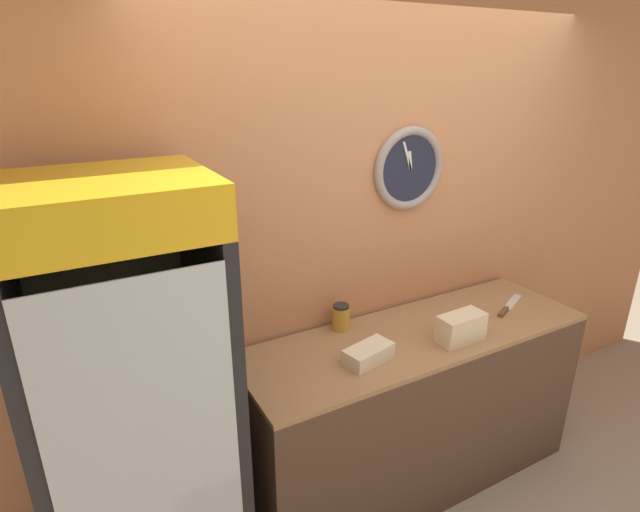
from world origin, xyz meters
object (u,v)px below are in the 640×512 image
object	(u,v)px
chefs_knife	(507,308)
beverage_cooler	(131,397)
sandwich_flat_left	(368,354)
sandwich_stack_bottom	(460,334)
sandwich_stack_middle	(462,321)
condiment_jar	(341,317)

from	to	relation	value
chefs_knife	beverage_cooler	bearing A→B (deg)	178.77
sandwich_flat_left	chefs_knife	world-z (taller)	sandwich_flat_left
sandwich_stack_bottom	sandwich_stack_middle	size ratio (longest dim) A/B	0.99
sandwich_stack_bottom	sandwich_flat_left	bearing A→B (deg)	172.52
chefs_knife	sandwich_flat_left	bearing A→B (deg)	-176.39
sandwich_stack_bottom	condiment_jar	distance (m)	0.60
sandwich_stack_bottom	sandwich_flat_left	size ratio (longest dim) A/B	0.94
chefs_knife	condiment_jar	xyz separation A→B (m)	(-0.94, 0.26, 0.06)
sandwich_flat_left	chefs_knife	distance (m)	0.98
beverage_cooler	condiment_jar	distance (m)	1.09
sandwich_stack_bottom	condiment_jar	bearing A→B (deg)	140.06
sandwich_stack_bottom	sandwich_stack_middle	xyz separation A→B (m)	(0.00, 0.00, 0.07)
sandwich_stack_bottom	sandwich_flat_left	world-z (taller)	sandwich_flat_left
chefs_knife	condiment_jar	bearing A→B (deg)	164.64
sandwich_flat_left	sandwich_stack_bottom	bearing A→B (deg)	-7.48
beverage_cooler	sandwich_stack_middle	bearing A→B (deg)	-6.39
sandwich_stack_middle	beverage_cooler	bearing A→B (deg)	173.61
beverage_cooler	sandwich_stack_bottom	size ratio (longest dim) A/B	7.81
sandwich_stack_bottom	sandwich_flat_left	xyz separation A→B (m)	(-0.50, 0.07, 0.00)
sandwich_stack_middle	condiment_jar	size ratio (longest dim) A/B	1.78
beverage_cooler	condiment_jar	xyz separation A→B (m)	(1.07, 0.21, -0.02)
beverage_cooler	condiment_jar	world-z (taller)	beverage_cooler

